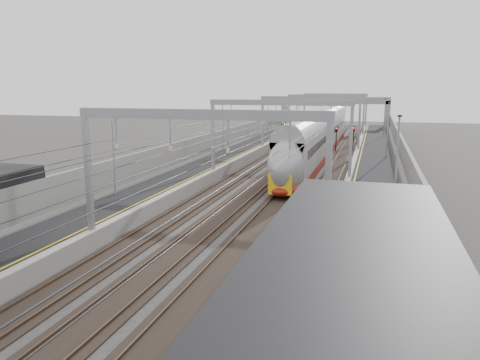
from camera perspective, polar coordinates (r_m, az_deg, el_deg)
The scene contains 11 objects.
platform_left at distance 47.82m, azimuth -4.00°, elevation 1.34°, with size 4.00×120.00×1.00m, color black.
platform_right at distance 44.98m, azimuth 15.52°, elevation 0.34°, with size 4.00×120.00×1.00m, color black.
tracks at distance 45.81m, azimuth 5.45°, elevation 0.31°, with size 11.40×140.00×0.20m.
overhead_line at distance 51.59m, azimuth 6.96°, elevation 8.30°, with size 13.00×140.00×6.60m.
overbridge at distance 99.65m, azimuth 11.48°, elevation 8.99°, with size 22.00×2.20×6.90m.
wall_left at distance 48.83m, azimuth -7.55°, elevation 2.78°, with size 0.30×120.00×3.20m, color gray.
wall_right at distance 44.90m, azimuth 19.68°, elevation 1.50°, with size 0.30×120.00×3.20m, color gray.
train at distance 59.68m, azimuth 9.55°, elevation 4.83°, with size 2.90×52.87×4.58m.
signal_green at distance 72.96m, azimuth 5.45°, elevation 6.19°, with size 0.32×0.32×3.48m.
signal_red_near at distance 65.55m, azimuth 11.67°, elevation 5.46°, with size 0.32×0.32×3.48m.
signal_red_far at distance 67.00m, azimuth 13.66°, elevation 5.50°, with size 0.32×0.32×3.48m.
Camera 1 is at (8.24, 0.75, 8.57)m, focal length 35.00 mm.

